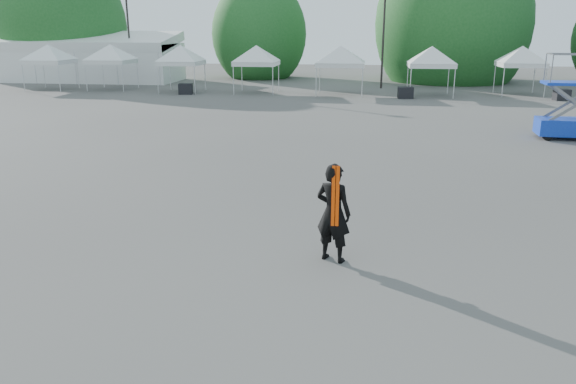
# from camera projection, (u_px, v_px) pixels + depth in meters

# --- Properties ---
(ground) EXTENTS (120.00, 120.00, 0.00)m
(ground) POSITION_uv_depth(u_px,v_px,m) (289.00, 226.00, 13.44)
(ground) COLOR #474442
(ground) RESTS_ON ground
(marquee) EXTENTS (15.00, 6.25, 4.23)m
(marquee) POSITION_uv_depth(u_px,v_px,m) (92.00, 58.00, 48.95)
(marquee) COLOR white
(marquee) RESTS_ON ground
(light_pole_west) EXTENTS (0.60, 0.25, 10.30)m
(light_pole_west) POSITION_uv_depth(u_px,v_px,m) (127.00, 12.00, 46.42)
(light_pole_west) COLOR black
(light_pole_west) RESTS_ON ground
(light_pole_east) EXTENTS (0.60, 0.25, 9.80)m
(light_pole_east) POSITION_uv_depth(u_px,v_px,m) (384.00, 14.00, 41.93)
(light_pole_east) COLOR black
(light_pole_east) RESTS_ON ground
(tree_far_w) EXTENTS (4.80, 4.80, 7.30)m
(tree_far_w) POSITION_uv_depth(u_px,v_px,m) (63.00, 27.00, 51.58)
(tree_far_w) COLOR #382314
(tree_far_w) RESTS_ON ground
(tree_mid_w) EXTENTS (4.16, 4.16, 6.33)m
(tree_mid_w) POSITION_uv_depth(u_px,v_px,m) (259.00, 34.00, 51.37)
(tree_mid_w) COLOR #382314
(tree_mid_w) RESTS_ON ground
(tree_mid_e) EXTENTS (5.12, 5.12, 7.79)m
(tree_mid_e) POSITION_uv_depth(u_px,v_px,m) (452.00, 24.00, 48.01)
(tree_mid_e) COLOR #382314
(tree_mid_e) RESTS_ON ground
(tent_a) EXTENTS (4.25, 4.25, 3.88)m
(tent_a) POSITION_uv_depth(u_px,v_px,m) (48.00, 48.00, 41.68)
(tent_a) COLOR silver
(tent_a) RESTS_ON ground
(tent_b) EXTENTS (4.27, 4.27, 3.88)m
(tent_b) POSITION_uv_depth(u_px,v_px,m) (110.00, 48.00, 41.79)
(tent_b) COLOR silver
(tent_b) RESTS_ON ground
(tent_c) EXTENTS (4.10, 4.10, 3.88)m
(tent_c) POSITION_uv_depth(u_px,v_px,m) (181.00, 49.00, 40.21)
(tent_c) COLOR silver
(tent_c) RESTS_ON ground
(tent_d) EXTENTS (4.21, 4.21, 3.88)m
(tent_d) POSITION_uv_depth(u_px,v_px,m) (256.00, 49.00, 39.69)
(tent_d) COLOR silver
(tent_d) RESTS_ON ground
(tent_e) EXTENTS (4.66, 4.66, 3.88)m
(tent_e) POSITION_uv_depth(u_px,v_px,m) (341.00, 50.00, 38.58)
(tent_e) COLOR silver
(tent_e) RESTS_ON ground
(tent_f) EXTENTS (4.29, 4.29, 3.88)m
(tent_f) POSITION_uv_depth(u_px,v_px,m) (432.00, 50.00, 37.87)
(tent_f) COLOR silver
(tent_f) RESTS_ON ground
(tent_g) EXTENTS (4.14, 4.14, 3.88)m
(tent_g) POSITION_uv_depth(u_px,v_px,m) (522.00, 50.00, 38.37)
(tent_g) COLOR silver
(tent_g) RESTS_ON ground
(man) EXTENTS (0.87, 0.74, 2.03)m
(man) POSITION_uv_depth(u_px,v_px,m) (333.00, 213.00, 11.18)
(man) COLOR black
(man) RESTS_ON ground
(scissor_lift) EXTENTS (2.81, 1.53, 3.53)m
(scissor_lift) POSITION_uv_depth(u_px,v_px,m) (575.00, 97.00, 23.35)
(scissor_lift) COLOR #0C11A2
(scissor_lift) RESTS_ON ground
(crate_west) EXTENTS (1.04, 0.87, 0.73)m
(crate_west) POSITION_uv_depth(u_px,v_px,m) (186.00, 89.00, 39.55)
(crate_west) COLOR black
(crate_west) RESTS_ON ground
(crate_mid) EXTENTS (1.03, 0.83, 0.76)m
(crate_mid) POSITION_uv_depth(u_px,v_px,m) (405.00, 93.00, 37.20)
(crate_mid) COLOR black
(crate_mid) RESTS_ON ground
(crate_east) EXTENTS (1.01, 0.83, 0.71)m
(crate_east) POSITION_uv_depth(u_px,v_px,m) (562.00, 95.00, 36.24)
(crate_east) COLOR black
(crate_east) RESTS_ON ground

